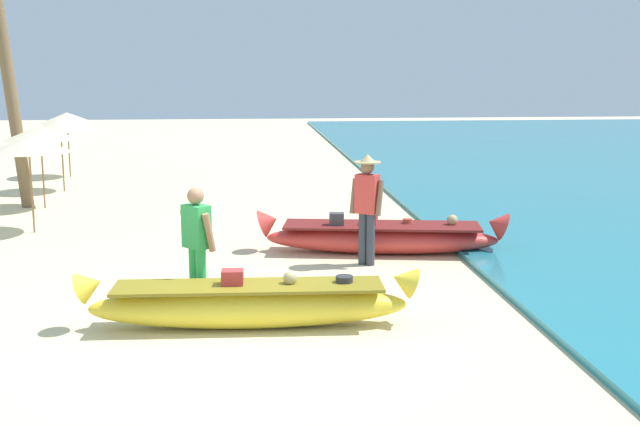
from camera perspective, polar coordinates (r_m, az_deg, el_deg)
ground_plane at (r=10.00m, az=-6.30°, el=-8.17°), size 80.00×80.00×0.00m
boat_yellow_foreground at (r=9.81m, az=-5.21°, el=-6.66°), size 4.30×0.82×0.82m
boat_red_midground at (r=13.66m, az=4.54°, el=-1.76°), size 4.41×1.47×0.83m
person_vendor_hatted at (r=12.67m, az=3.47°, el=0.85°), size 0.57×0.48×1.84m
person_tourist_customer at (r=10.26m, az=-9.02°, el=-2.18°), size 0.51×0.54×1.69m
parasol_row_0 at (r=16.10m, az=-20.60°, el=4.74°), size 1.60×1.60×1.91m
parasol_row_1 at (r=18.86m, az=-19.85°, el=5.56°), size 1.60×1.60×1.91m
parasol_row_2 at (r=21.35m, az=-18.51°, el=6.16°), size 1.60×1.60×1.91m
parasol_row_3 at (r=24.13m, az=-18.07°, el=6.65°), size 1.60×1.60×1.91m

